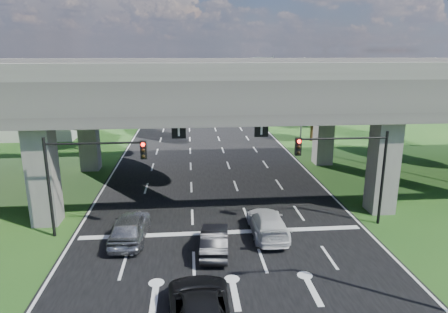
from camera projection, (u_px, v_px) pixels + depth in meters
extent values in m
plane|color=#1B4616|center=(228.00, 262.00, 20.76)|extent=(160.00, 160.00, 0.00)
cube|color=black|center=(215.00, 195.00, 30.38)|extent=(18.00, 120.00, 0.03)
cube|color=#33312E|center=(213.00, 87.00, 30.25)|extent=(80.00, 15.00, 2.00)
cube|color=slate|center=(221.00, 72.00, 22.89)|extent=(80.00, 0.50, 1.00)
cube|color=slate|center=(208.00, 64.00, 36.84)|extent=(80.00, 0.50, 1.00)
cube|color=slate|center=(42.00, 170.00, 24.68)|extent=(1.60, 1.60, 7.00)
cube|color=slate|center=(88.00, 132.00, 36.23)|extent=(1.60, 1.60, 7.00)
cube|color=slate|center=(384.00, 162.00, 26.59)|extent=(1.60, 1.60, 7.00)
cube|color=slate|center=(324.00, 128.00, 38.14)|extent=(1.60, 1.60, 7.00)
cube|color=black|center=(179.00, 131.00, 23.81)|extent=(0.85, 0.06, 0.85)
cube|color=black|center=(261.00, 130.00, 24.25)|extent=(0.85, 0.06, 0.85)
cube|color=#9E9E99|center=(2.00, 120.00, 51.68)|extent=(20.00, 10.00, 4.00)
cylinder|color=black|center=(383.00, 179.00, 24.70)|extent=(0.18, 0.18, 6.00)
cylinder|color=black|center=(343.00, 138.00, 23.80)|extent=(5.50, 0.12, 0.12)
cube|color=black|center=(298.00, 147.00, 23.49)|extent=(0.35, 0.28, 1.05)
sphere|color=#FF0C05|center=(299.00, 141.00, 23.24)|extent=(0.22, 0.22, 0.22)
cylinder|color=black|center=(49.00, 188.00, 22.97)|extent=(0.18, 0.18, 6.00)
cylinder|color=black|center=(94.00, 143.00, 22.54)|extent=(5.50, 0.12, 0.12)
cube|color=black|center=(143.00, 150.00, 22.71)|extent=(0.35, 0.28, 1.05)
sphere|color=#FF0C05|center=(143.00, 145.00, 22.47)|extent=(0.22, 0.22, 0.22)
cylinder|color=gray|center=(302.00, 104.00, 43.48)|extent=(0.16, 0.16, 10.00)
cylinder|color=gray|center=(291.00, 60.00, 42.14)|extent=(3.00, 0.10, 0.10)
cube|color=gray|center=(277.00, 61.00, 42.04)|extent=(0.60, 0.25, 0.18)
cylinder|color=gray|center=(272.00, 90.00, 58.88)|extent=(0.16, 0.16, 10.00)
cylinder|color=gray|center=(263.00, 58.00, 57.54)|extent=(3.00, 0.10, 0.10)
cube|color=gray|center=(253.00, 58.00, 57.44)|extent=(0.60, 0.25, 0.18)
cylinder|color=black|center=(79.00, 135.00, 44.15)|extent=(0.36, 0.36, 3.30)
sphere|color=#1A4512|center=(77.00, 108.00, 43.38)|extent=(4.50, 4.50, 4.50)
sphere|color=#1A4512|center=(79.00, 96.00, 42.77)|extent=(3.60, 3.60, 3.60)
sphere|color=#1A4512|center=(76.00, 115.00, 43.97)|extent=(3.30, 3.30, 3.30)
cylinder|color=black|center=(72.00, 124.00, 51.64)|extent=(0.36, 0.36, 2.86)
sphere|color=#1A4512|center=(70.00, 104.00, 50.98)|extent=(3.90, 3.90, 3.90)
sphere|color=#1A4512|center=(71.00, 95.00, 50.42)|extent=(3.12, 3.12, 3.12)
sphere|color=#1A4512|center=(69.00, 110.00, 51.53)|extent=(2.86, 2.86, 2.86)
cylinder|color=black|center=(114.00, 112.00, 59.61)|extent=(0.36, 0.36, 3.52)
sphere|color=#1A4512|center=(112.00, 91.00, 58.78)|extent=(4.80, 4.80, 4.80)
sphere|color=#1A4512|center=(114.00, 81.00, 58.16)|extent=(3.84, 3.84, 3.84)
sphere|color=#1A4512|center=(111.00, 97.00, 59.39)|extent=(3.52, 3.52, 3.52)
cylinder|color=black|center=(312.00, 128.00, 48.44)|extent=(0.36, 0.36, 3.08)
sphere|color=#1A4512|center=(313.00, 105.00, 47.72)|extent=(4.20, 4.20, 4.20)
sphere|color=#1A4512|center=(318.00, 95.00, 47.14)|extent=(3.36, 3.36, 3.36)
sphere|color=#1A4512|center=(309.00, 112.00, 48.29)|extent=(3.08, 3.08, 3.08)
cylinder|color=black|center=(315.00, 118.00, 56.43)|extent=(0.36, 0.36, 2.86)
sphere|color=#1A4512|center=(316.00, 100.00, 55.76)|extent=(3.90, 3.90, 3.90)
sphere|color=#1A4512|center=(320.00, 91.00, 55.20)|extent=(3.12, 3.12, 3.12)
sphere|color=#1A4512|center=(313.00, 105.00, 56.32)|extent=(2.86, 2.86, 2.86)
cylinder|color=black|center=(276.00, 109.00, 63.72)|extent=(0.36, 0.36, 3.30)
sphere|color=#1A4512|center=(276.00, 90.00, 62.95)|extent=(4.50, 4.50, 4.50)
sphere|color=#1A4512|center=(279.00, 81.00, 62.35)|extent=(3.60, 3.60, 3.60)
sphere|color=#1A4512|center=(274.00, 95.00, 63.54)|extent=(3.30, 3.30, 3.30)
imported|color=#929398|center=(130.00, 227.00, 22.96)|extent=(2.17, 4.86, 1.62)
imported|color=black|center=(214.00, 240.00, 21.65)|extent=(1.82, 4.27, 1.37)
imported|color=silver|center=(268.00, 223.00, 23.68)|extent=(2.06, 4.97, 1.44)
imported|color=black|center=(200.00, 310.00, 15.73)|extent=(2.68, 5.52, 1.51)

